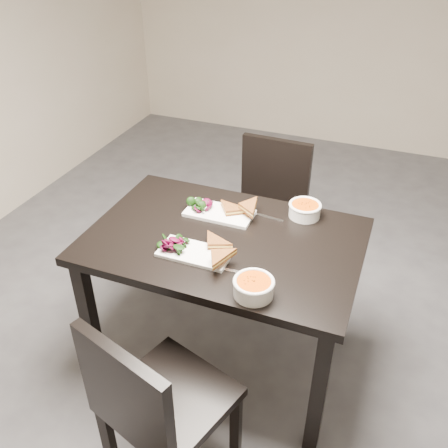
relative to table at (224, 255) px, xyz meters
name	(u,v)px	position (x,y,z in m)	size (l,w,h in m)	color
ground	(328,323)	(0.47, 0.43, -0.65)	(5.00, 5.00, 0.00)	#47474C
table	(224,255)	(0.00, 0.00, 0.00)	(1.20, 0.80, 0.75)	black
chair_near	(153,403)	(0.01, -0.71, -0.17)	(0.53, 0.53, 0.85)	black
chair_far	(268,203)	(-0.02, 0.78, -0.17)	(0.43, 0.43, 0.85)	black
plate_near	(195,253)	(-0.07, -0.16, 0.11)	(0.30, 0.15, 0.02)	white
sandwich_near	(210,248)	(0.00, -0.15, 0.14)	(0.15, 0.11, 0.05)	#944F1F
salad_near	(173,242)	(-0.17, -0.16, 0.13)	(0.09, 0.09, 0.04)	black
soup_bowl_near	(254,286)	(0.24, -0.31, 0.14)	(0.16, 0.16, 0.07)	white
cutlery_near	(234,271)	(0.13, -0.21, 0.10)	(0.18, 0.02, 0.00)	silver
plate_far	(219,213)	(-0.09, 0.17, 0.11)	(0.32, 0.16, 0.02)	white
sandwich_far	(231,211)	(-0.02, 0.15, 0.14)	(0.16, 0.12, 0.05)	#944F1F
salad_far	(200,204)	(-0.19, 0.17, 0.14)	(0.10, 0.09, 0.04)	black
soup_bowl_far	(305,209)	(0.29, 0.30, 0.14)	(0.15, 0.15, 0.07)	white
cutlery_far	(266,216)	(0.12, 0.23, 0.10)	(0.18, 0.02, 0.00)	silver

